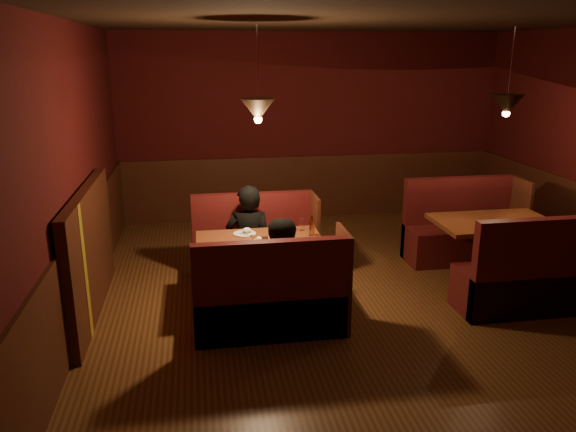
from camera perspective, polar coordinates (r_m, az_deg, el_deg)
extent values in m
cube|color=#4F2E0F|center=(6.08, 9.04, -9.22)|extent=(6.00, 7.00, 0.01)
cube|color=black|center=(5.50, 10.46, 19.29)|extent=(6.00, 7.00, 0.01)
cube|color=#3B0D09|center=(8.95, 2.41, 8.96)|extent=(6.00, 0.01, 2.90)
cube|color=#3B0D09|center=(5.45, -21.82, 2.99)|extent=(0.01, 7.00, 2.90)
cube|color=#381A13|center=(9.10, 2.37, 3.00)|extent=(6.00, 0.04, 1.00)
cube|color=#381A13|center=(5.72, -20.57, -6.29)|extent=(0.04, 7.00, 1.00)
cube|color=#381A13|center=(6.02, -19.47, -3.51)|extent=(0.10, 2.20, 1.30)
cube|color=#AA8A21|center=(5.50, -19.87, -5.41)|extent=(0.01, 0.12, 1.30)
cylinder|color=#333333|center=(5.58, -3.14, 14.80)|extent=(0.01, 0.01, 0.80)
cone|color=black|center=(5.61, -3.08, 10.71)|extent=(0.34, 0.34, 0.22)
sphere|color=#FFBF72|center=(5.62, -3.07, 9.80)|extent=(0.08, 0.08, 0.08)
cylinder|color=#333333|center=(6.56, 21.73, 13.94)|extent=(0.01, 0.01, 0.80)
cone|color=black|center=(6.58, 21.36, 10.47)|extent=(0.34, 0.34, 0.22)
sphere|color=#FFBF72|center=(6.59, 21.28, 9.69)|extent=(0.08, 0.08, 0.08)
cube|color=#532B17|center=(5.90, -2.88, -2.61)|extent=(1.32, 0.80, 0.05)
cylinder|color=#381A13|center=(6.02, -2.83, -5.80)|extent=(0.13, 0.13, 0.66)
cylinder|color=#381A13|center=(6.15, -2.79, -8.49)|extent=(0.53, 0.53, 0.04)
cylinder|color=silver|center=(5.76, -2.40, -2.74)|extent=(0.26, 0.26, 0.02)
cube|color=black|center=(5.80, -2.42, -2.35)|extent=(0.08, 0.08, 0.03)
ellipsoid|color=silver|center=(5.77, -2.96, -2.35)|extent=(0.07, 0.07, 0.05)
cube|color=tan|center=(5.73, -1.56, -2.57)|extent=(0.08, 0.08, 0.03)
cylinder|color=silver|center=(5.69, -2.11, -2.85)|extent=(0.11, 0.07, 0.01)
cylinder|color=silver|center=(6.06, -4.43, -1.80)|extent=(0.25, 0.25, 0.01)
ellipsoid|color=beige|center=(6.07, -4.19, -1.44)|extent=(0.09, 0.09, 0.05)
cube|color=silver|center=(5.99, -4.16, -1.93)|extent=(0.16, 0.13, 0.00)
cylinder|color=white|center=(5.91, -0.28, -1.91)|extent=(0.05, 0.05, 0.08)
cylinder|color=white|center=(6.17, 1.37, -0.82)|extent=(0.07, 0.07, 0.14)
cylinder|color=white|center=(5.73, 2.29, -2.17)|extent=(0.07, 0.07, 0.14)
cylinder|color=#47230F|center=(6.00, 2.44, -1.28)|extent=(0.06, 0.06, 0.15)
cylinder|color=#47230F|center=(5.97, 2.45, -0.29)|extent=(0.02, 0.02, 0.07)
ellipsoid|color=white|center=(5.82, 1.24, -2.41)|extent=(0.10, 0.09, 0.04)
cube|color=#3F1011|center=(6.70, -3.50, -4.55)|extent=(1.42, 0.52, 0.42)
cube|color=#3F1011|center=(6.80, -3.72, -1.71)|extent=(1.42, 0.11, 0.99)
cube|color=#381A13|center=(6.71, 2.65, -1.93)|extent=(0.04, 0.52, 0.99)
cube|color=#3F1011|center=(5.45, -1.97, -9.63)|extent=(1.42, 0.52, 0.42)
cube|color=#3F1011|center=(5.15, -1.70, -7.77)|extent=(1.42, 0.11, 0.99)
cube|color=#381A13|center=(5.46, 5.63, -6.37)|extent=(0.04, 0.52, 0.99)
cube|color=#532B17|center=(6.82, 20.22, -0.63)|extent=(1.33, 0.85, 0.05)
cylinder|color=#381A13|center=(6.93, 19.92, -3.60)|extent=(0.14, 0.14, 0.70)
cylinder|color=#381A13|center=(7.04, 19.66, -6.13)|extent=(0.56, 0.56, 0.04)
cube|color=#3F1011|center=(7.57, 17.21, -2.68)|extent=(1.43, 0.55, 0.45)
cube|color=#3F1011|center=(7.67, 16.69, -0.04)|extent=(1.43, 0.12, 1.05)
cube|color=#381A13|center=(7.84, 22.23, -0.23)|extent=(0.04, 0.55, 1.05)
cube|color=#3F1011|center=(6.40, 22.93, -6.80)|extent=(1.43, 0.55, 0.45)
cube|color=#3F1011|center=(6.12, 24.29, -4.95)|extent=(1.43, 0.12, 1.05)
imported|color=black|center=(6.43, -4.00, -0.34)|extent=(0.62, 0.48, 1.51)
imported|color=black|center=(5.33, -0.22, -4.21)|extent=(0.85, 0.76, 1.45)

